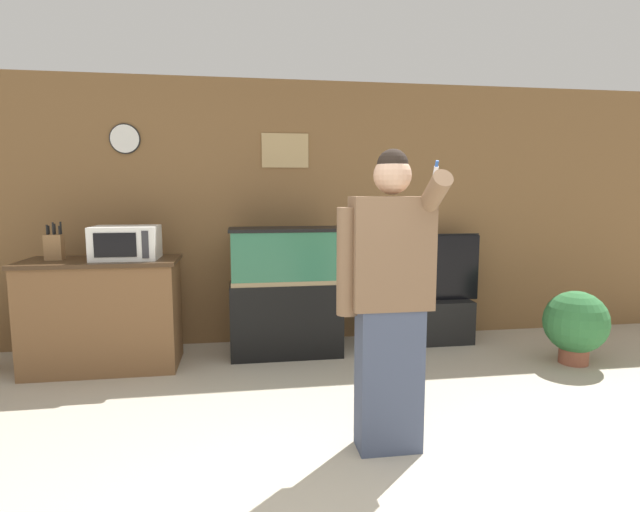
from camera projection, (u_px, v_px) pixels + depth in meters
name	position (u px, v px, depth m)	size (l,w,h in m)	color
wall_back_paneled	(282.00, 213.00, 5.01)	(10.00, 0.08, 2.60)	brown
counter_island	(104.00, 314.00, 4.27)	(1.27, 0.62, 0.95)	brown
microwave	(126.00, 243.00, 4.21)	(0.53, 0.39, 0.28)	white
knife_block	(54.00, 246.00, 4.17)	(0.14, 0.10, 0.32)	olive
aquarium_on_stand	(286.00, 292.00, 4.60)	(1.02, 0.41, 1.19)	black
tv_on_stand	(420.00, 310.00, 5.03)	(1.24, 0.40, 1.10)	black
person_standing	(389.00, 298.00, 2.85)	(0.55, 0.42, 1.75)	#424C66
potted_plant	(576.00, 324.00, 4.40)	(0.55, 0.55, 0.65)	brown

